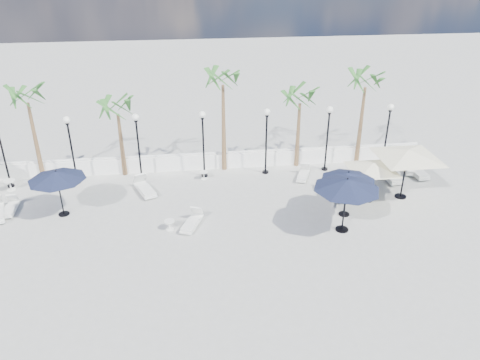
{
  "coord_description": "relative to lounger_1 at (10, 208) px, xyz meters",
  "views": [
    {
      "loc": [
        -0.9,
        -17.36,
        11.73
      ],
      "look_at": [
        1.57,
        2.81,
        1.5
      ],
      "focal_mm": 35.0,
      "sensor_mm": 36.0,
      "label": 1
    }
  ],
  "objects": [
    {
      "name": "lounger_3",
      "position": [
        6.44,
        1.2,
        0.04
      ],
      "size": [
        1.34,
        2.09,
        0.75
      ],
      "rotation": [
        0.0,
        0.0,
        0.39
      ],
      "color": "beige",
      "rests_on": "ground"
    },
    {
      "name": "parasol_cream_sq_a",
      "position": [
        19.67,
        -0.91,
        2.44
      ],
      "size": [
        5.82,
        5.82,
        2.86
      ],
      "color": "black",
      "rests_on": "ground"
    },
    {
      "name": "lounger_1",
      "position": [
        0.0,
        0.0,
        0.0
      ],
      "size": [
        0.6,
        1.66,
        0.62
      ],
      "rotation": [
        0.0,
        0.0,
        0.04
      ],
      "color": "beige",
      "rests_on": "ground"
    },
    {
      "name": "lamppost_2",
      "position": [
        6.18,
        2.79,
        2.29
      ],
      "size": [
        0.36,
        0.36,
        3.84
      ],
      "color": "black",
      "rests_on": "ground"
    },
    {
      "name": "lamppost_3",
      "position": [
        9.68,
        2.79,
        2.29
      ],
      "size": [
        0.36,
        0.36,
        3.84
      ],
      "color": "black",
      "rests_on": "ground"
    },
    {
      "name": "palm_0",
      "position": [
        0.68,
        3.59,
        4.33
      ],
      "size": [
        2.6,
        2.6,
        5.5
      ],
      "color": "brown",
      "rests_on": "ground"
    },
    {
      "name": "lounger_6",
      "position": [
        19.86,
        1.19,
        0.05
      ],
      "size": [
        0.88,
        2.08,
        0.76
      ],
      "rotation": [
        0.0,
        0.0,
        0.11
      ],
      "color": "beige",
      "rests_on": "ground"
    },
    {
      "name": "lounger_5",
      "position": [
        17.62,
        -0.37,
        0.05
      ],
      "size": [
        1.27,
        2.11,
        0.75
      ],
      "rotation": [
        0.0,
        0.0,
        -0.34
      ],
      "color": "beige",
      "rests_on": "ground"
    },
    {
      "name": "side_table_0",
      "position": [
        -0.69,
        2.36,
        0.14
      ],
      "size": [
        0.59,
        0.59,
        0.57
      ],
      "color": "beige",
      "rests_on": "ground"
    },
    {
      "name": "lamppost_5",
      "position": [
        16.68,
        2.79,
        2.29
      ],
      "size": [
        0.36,
        0.36,
        3.84
      ],
      "color": "black",
      "rests_on": "ground"
    },
    {
      "name": "palm_2",
      "position": [
        10.88,
        3.59,
        4.91
      ],
      "size": [
        2.6,
        2.6,
        6.1
      ],
      "color": "brown",
      "rests_on": "ground"
    },
    {
      "name": "parasol_navy_right",
      "position": [
        15.65,
        -3.59,
        2.15
      ],
      "size": [
        2.99,
        2.99,
        2.68
      ],
      "color": "black",
      "rests_on": "ground"
    },
    {
      "name": "palm_3",
      "position": [
        15.18,
        3.59,
        3.74
      ],
      "size": [
        2.6,
        2.6,
        4.9
      ],
      "color": "brown",
      "rests_on": "ground"
    },
    {
      "name": "lounger_7",
      "position": [
        21.67,
        1.58,
        0.06
      ],
      "size": [
        0.77,
        2.14,
        0.79
      ],
      "rotation": [
        0.0,
        0.0,
        0.04
      ],
      "color": "beige",
      "rests_on": "ground"
    },
    {
      "name": "palm_1",
      "position": [
        5.18,
        3.59,
        3.55
      ],
      "size": [
        2.6,
        2.6,
        4.7
      ],
      "color": "brown",
      "rests_on": "ground"
    },
    {
      "name": "lamppost_0",
      "position": [
        -0.82,
        2.79,
        2.29
      ],
      "size": [
        0.36,
        0.36,
        3.84
      ],
      "color": "black",
      "rests_on": "ground"
    },
    {
      "name": "lamppost_4",
      "position": [
        13.18,
        2.79,
        2.29
      ],
      "size": [
        0.36,
        0.36,
        3.84
      ],
      "color": "black",
      "rests_on": "ground"
    },
    {
      "name": "lounger_2",
      "position": [
        8.81,
        -2.43,
        0.01
      ],
      "size": [
        1.18,
        1.82,
        0.65
      ],
      "rotation": [
        0.0,
        0.0,
        -0.39
      ],
      "color": "beige",
      "rests_on": "ground"
    },
    {
      "name": "side_table_2",
      "position": [
        9.62,
        2.42,
        0.06
      ],
      "size": [
        0.46,
        0.46,
        0.45
      ],
      "color": "beige",
      "rests_on": "ground"
    },
    {
      "name": "lounger_4",
      "position": [
        15.17,
        1.89,
        -0.0
      ],
      "size": [
        1.1,
        1.7,
        0.61
      ],
      "rotation": [
        0.0,
        0.0,
        -0.39
      ],
      "color": "beige",
      "rests_on": "ground"
    },
    {
      "name": "parasol_navy_mid",
      "position": [
        16.18,
        -2.28,
        1.85
      ],
      "size": [
        2.61,
        2.61,
        2.34
      ],
      "color": "black",
      "rests_on": "ground"
    },
    {
      "name": "lamppost_1",
      "position": [
        2.68,
        2.79,
        2.29
      ],
      "size": [
        0.36,
        0.36,
        3.84
      ],
      "color": "black",
      "rests_on": "ground"
    },
    {
      "name": "ground",
      "position": [
        9.68,
        -3.71,
        -0.21
      ],
      "size": [
        100.0,
        100.0,
        0.0
      ],
      "primitive_type": "plane",
      "color": "#969692",
      "rests_on": "ground"
    },
    {
      "name": "parasol_navy_left",
      "position": [
        2.65,
        -0.6,
        1.89
      ],
      "size": [
        2.7,
        2.7,
        2.38
      ],
      "color": "black",
      "rests_on": "ground"
    },
    {
      "name": "lamppost_6",
      "position": [
        20.18,
        2.79,
        2.29
      ],
      "size": [
        0.36,
        0.36,
        3.84
      ],
      "color": "black",
      "rests_on": "ground"
    },
    {
      "name": "balustrade",
      "position": [
        9.68,
        3.79,
        0.26
      ],
      "size": [
        26.0,
        0.3,
        1.01
      ],
      "color": "white",
      "rests_on": "ground"
    },
    {
      "name": "parasol_cream_sq_b",
      "position": [
        17.83,
        -1.07,
        1.86
      ],
      "size": [
        4.47,
        4.47,
        2.24
      ],
      "color": "black",
      "rests_on": "ground"
    },
    {
      "name": "side_table_1",
      "position": [
        7.78,
        -2.58,
        0.08
      ],
      "size": [
        0.48,
        0.48,
        0.47
      ],
      "color": "beige",
      "rests_on": "ground"
    },
    {
      "name": "lounger_8",
      "position": [
        21.68,
        2.09,
        0.06
      ],
      "size": [
        1.44,
        2.25,
        0.81
      ],
      "rotation": [
        0.0,
        0.0,
        -0.38
      ],
      "color": "beige",
      "rests_on": "ground"
    },
    {
      "name": "palm_4",
      "position": [
        18.88,
        3.59,
        4.52
      ],
      "size": [
        2.6,
        2.6,
        5.7
      ],
      "color": "brown",
      "rests_on": "ground"
    }
  ]
}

